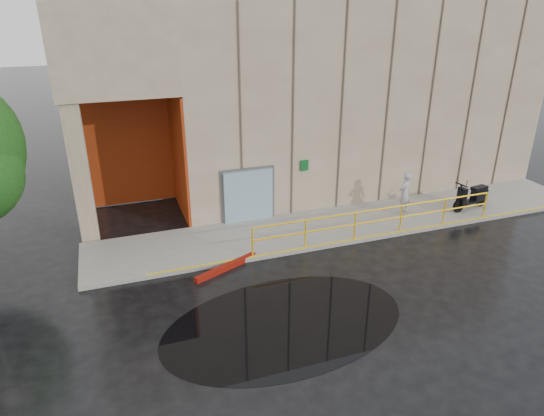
# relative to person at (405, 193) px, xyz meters

# --- Properties ---
(ground) EXTENTS (120.00, 120.00, 0.00)m
(ground) POSITION_rel_person_xyz_m (-6.20, -4.50, -1.00)
(ground) COLOR black
(ground) RESTS_ON ground
(sidewalk) EXTENTS (20.00, 3.00, 0.15)m
(sidewalk) POSITION_rel_person_xyz_m (-2.20, -0.00, -0.93)
(sidewalk) COLOR gray
(sidewalk) RESTS_ON ground
(building) EXTENTS (20.00, 10.17, 8.00)m
(building) POSITION_rel_person_xyz_m (-1.10, 6.48, 3.20)
(building) COLOR gray
(building) RESTS_ON ground
(guardrail) EXTENTS (9.56, 0.06, 1.03)m
(guardrail) POSITION_rel_person_xyz_m (-1.95, -1.35, -0.32)
(guardrail) COLOR #F9B50D
(guardrail) RESTS_ON sidewalk
(person) EXTENTS (0.74, 0.65, 1.70)m
(person) POSITION_rel_person_xyz_m (0.00, 0.00, 0.00)
(person) COLOR #A2A1A5
(person) RESTS_ON sidewalk
(scooter) EXTENTS (1.90, 0.88, 1.44)m
(scooter) POSITION_rel_person_xyz_m (2.83, -0.55, -0.02)
(scooter) COLOR black
(scooter) RESTS_ON sidewalk
(red_curb) EXTENTS (2.27, 1.14, 0.18)m
(red_curb) POSITION_rel_person_xyz_m (-7.70, -1.71, -0.91)
(red_curb) COLOR maroon
(red_curb) RESTS_ON ground
(puddle) EXTENTS (7.18, 4.79, 0.01)m
(puddle) POSITION_rel_person_xyz_m (-6.90, -4.97, -1.00)
(puddle) COLOR black
(puddle) RESTS_ON ground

